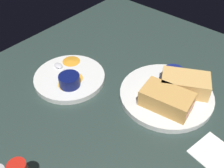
{
  "coord_description": "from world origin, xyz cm",
  "views": [
    {
      "loc": [
        -23.36,
        38.76,
        53.04
      ],
      "look_at": [
        12.94,
        -3.54,
        3.0
      ],
      "focal_mm": 42.75,
      "sensor_mm": 36.0,
      "label": 1
    }
  ],
  "objects_px": {
    "sandwich_half_far": "(185,84)",
    "ramekin_dark_sauce": "(173,75)",
    "sandwich_half_near": "(167,99)",
    "plate_chips_companion": "(70,78)",
    "spoon_by_gravy_ramekin": "(61,67)",
    "ramekin_light_gravy": "(69,80)",
    "spoon_by_dark_ramekin": "(170,91)",
    "plate_sandwich_main": "(167,95)"
  },
  "relations": [
    {
      "from": "sandwich_half_near",
      "to": "spoon_by_gravy_ramekin",
      "type": "distance_m",
      "value": 0.34
    },
    {
      "from": "sandwich_half_near",
      "to": "sandwich_half_far",
      "type": "bearing_deg",
      "value": -93.81
    },
    {
      "from": "sandwich_half_far",
      "to": "ramekin_dark_sauce",
      "type": "height_order",
      "value": "sandwich_half_far"
    },
    {
      "from": "ramekin_dark_sauce",
      "to": "plate_chips_companion",
      "type": "bearing_deg",
      "value": 36.65
    },
    {
      "from": "spoon_by_dark_ramekin",
      "to": "plate_chips_companion",
      "type": "xyz_separation_m",
      "value": [
        0.27,
        0.14,
        -0.01
      ]
    },
    {
      "from": "sandwich_half_near",
      "to": "plate_chips_companion",
      "type": "distance_m",
      "value": 0.3
    },
    {
      "from": "sandwich_half_near",
      "to": "plate_chips_companion",
      "type": "xyz_separation_m",
      "value": [
        0.28,
        0.08,
        -0.03
      ]
    },
    {
      "from": "spoon_by_gravy_ramekin",
      "to": "ramekin_light_gravy",
      "type": "bearing_deg",
      "value": 156.37
    },
    {
      "from": "spoon_by_gravy_ramekin",
      "to": "sandwich_half_far",
      "type": "bearing_deg",
      "value": -154.48
    },
    {
      "from": "sandwich_half_far",
      "to": "spoon_by_dark_ramekin",
      "type": "relative_size",
      "value": 1.56
    },
    {
      "from": "sandwich_half_near",
      "to": "ramekin_dark_sauce",
      "type": "relative_size",
      "value": 2.26
    },
    {
      "from": "sandwich_half_far",
      "to": "sandwich_half_near",
      "type": "bearing_deg",
      "value": 86.19
    },
    {
      "from": "plate_sandwich_main",
      "to": "plate_chips_companion",
      "type": "height_order",
      "value": "same"
    },
    {
      "from": "plate_sandwich_main",
      "to": "spoon_by_gravy_ramekin",
      "type": "xyz_separation_m",
      "value": [
        0.31,
        0.12,
        0.01
      ]
    },
    {
      "from": "plate_sandwich_main",
      "to": "ramekin_dark_sauce",
      "type": "distance_m",
      "value": 0.07
    },
    {
      "from": "ramekin_dark_sauce",
      "to": "ramekin_light_gravy",
      "type": "distance_m",
      "value": 0.3
    },
    {
      "from": "plate_sandwich_main",
      "to": "ramekin_light_gravy",
      "type": "distance_m",
      "value": 0.28
    },
    {
      "from": "spoon_by_dark_ramekin",
      "to": "sandwich_half_far",
      "type": "bearing_deg",
      "value": -126.82
    },
    {
      "from": "ramekin_dark_sauce",
      "to": "spoon_by_dark_ramekin",
      "type": "distance_m",
      "value": 0.05
    },
    {
      "from": "sandwich_half_far",
      "to": "ramekin_light_gravy",
      "type": "height_order",
      "value": "sandwich_half_far"
    },
    {
      "from": "plate_sandwich_main",
      "to": "plate_chips_companion",
      "type": "xyz_separation_m",
      "value": [
        0.26,
        0.13,
        0.0
      ]
    },
    {
      "from": "plate_chips_companion",
      "to": "ramekin_light_gravy",
      "type": "xyz_separation_m",
      "value": [
        -0.03,
        0.03,
        0.03
      ]
    },
    {
      "from": "plate_sandwich_main",
      "to": "sandwich_half_near",
      "type": "bearing_deg",
      "value": 116.19
    },
    {
      "from": "sandwich_half_far",
      "to": "ramekin_dark_sauce",
      "type": "distance_m",
      "value": 0.05
    },
    {
      "from": "sandwich_half_far",
      "to": "plate_chips_companion",
      "type": "bearing_deg",
      "value": 30.02
    },
    {
      "from": "spoon_by_gravy_ramekin",
      "to": "plate_sandwich_main",
      "type": "bearing_deg",
      "value": -158.87
    },
    {
      "from": "sandwich_half_far",
      "to": "ramekin_dark_sauce",
      "type": "xyz_separation_m",
      "value": [
        0.04,
        -0.01,
        -0.0
      ]
    },
    {
      "from": "spoon_by_dark_ramekin",
      "to": "plate_sandwich_main",
      "type": "bearing_deg",
      "value": 70.01
    },
    {
      "from": "spoon_by_gravy_ramekin",
      "to": "spoon_by_dark_ramekin",
      "type": "bearing_deg",
      "value": -157.71
    },
    {
      "from": "spoon_by_dark_ramekin",
      "to": "ramekin_light_gravy",
      "type": "bearing_deg",
      "value": 34.61
    },
    {
      "from": "sandwich_half_near",
      "to": "spoon_by_gravy_ramekin",
      "type": "bearing_deg",
      "value": 12.75
    },
    {
      "from": "sandwich_half_near",
      "to": "spoon_by_gravy_ramekin",
      "type": "height_order",
      "value": "sandwich_half_near"
    },
    {
      "from": "sandwich_half_near",
      "to": "spoon_by_dark_ramekin",
      "type": "bearing_deg",
      "value": -70.44
    },
    {
      "from": "ramekin_light_gravy",
      "to": "spoon_by_gravy_ramekin",
      "type": "distance_m",
      "value": 0.09
    },
    {
      "from": "plate_sandwich_main",
      "to": "plate_chips_companion",
      "type": "bearing_deg",
      "value": 25.72
    },
    {
      "from": "sandwich_half_far",
      "to": "ramekin_light_gravy",
      "type": "distance_m",
      "value": 0.32
    },
    {
      "from": "plate_sandwich_main",
      "to": "spoon_by_gravy_ramekin",
      "type": "distance_m",
      "value": 0.33
    },
    {
      "from": "ramekin_light_gravy",
      "to": "plate_chips_companion",
      "type": "bearing_deg",
      "value": -39.81
    },
    {
      "from": "ramekin_dark_sauce",
      "to": "spoon_by_dark_ramekin",
      "type": "height_order",
      "value": "ramekin_dark_sauce"
    },
    {
      "from": "sandwich_half_far",
      "to": "spoon_by_dark_ramekin",
      "type": "xyz_separation_m",
      "value": [
        0.02,
        0.03,
        -0.02
      ]
    },
    {
      "from": "plate_sandwich_main",
      "to": "spoon_by_dark_ramekin",
      "type": "height_order",
      "value": "spoon_by_dark_ramekin"
    },
    {
      "from": "sandwich_half_near",
      "to": "spoon_by_dark_ramekin",
      "type": "distance_m",
      "value": 0.06
    }
  ]
}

